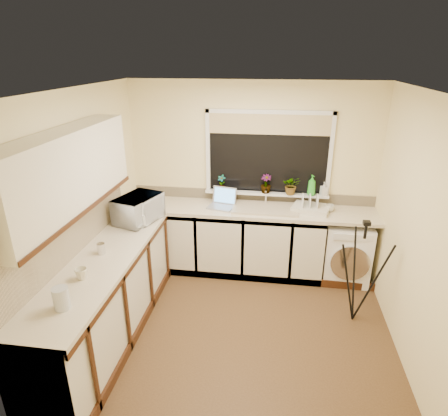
% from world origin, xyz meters
% --- Properties ---
extents(floor, '(3.20, 3.20, 0.00)m').
position_xyz_m(floor, '(0.00, 0.00, 0.00)').
color(floor, brown).
rests_on(floor, ground).
extents(ceiling, '(3.20, 3.20, 0.00)m').
position_xyz_m(ceiling, '(0.00, 0.00, 2.45)').
color(ceiling, white).
rests_on(ceiling, ground).
extents(wall_back, '(3.20, 0.00, 3.20)m').
position_xyz_m(wall_back, '(0.00, 1.50, 1.23)').
color(wall_back, '#FFEAAA').
rests_on(wall_back, ground).
extents(wall_front, '(3.20, 0.00, 3.20)m').
position_xyz_m(wall_front, '(0.00, -1.50, 1.23)').
color(wall_front, '#FFEAAA').
rests_on(wall_front, ground).
extents(wall_left, '(0.00, 3.00, 3.00)m').
position_xyz_m(wall_left, '(-1.60, 0.00, 1.23)').
color(wall_left, '#FFEAAA').
rests_on(wall_left, ground).
extents(wall_right, '(0.00, 3.00, 3.00)m').
position_xyz_m(wall_right, '(1.60, 0.00, 1.23)').
color(wall_right, '#FFEAAA').
rests_on(wall_right, ground).
extents(base_cabinet_back, '(2.55, 0.60, 0.86)m').
position_xyz_m(base_cabinet_back, '(-0.33, 1.20, 0.43)').
color(base_cabinet_back, silver).
rests_on(base_cabinet_back, floor).
extents(base_cabinet_left, '(0.54, 2.40, 0.86)m').
position_xyz_m(base_cabinet_left, '(-1.30, -0.30, 0.43)').
color(base_cabinet_left, silver).
rests_on(base_cabinet_left, floor).
extents(worktop_back, '(3.20, 0.60, 0.04)m').
position_xyz_m(worktop_back, '(0.00, 1.20, 0.88)').
color(worktop_back, beige).
rests_on(worktop_back, base_cabinet_back).
extents(worktop_left, '(0.60, 2.40, 0.04)m').
position_xyz_m(worktop_left, '(-1.30, -0.30, 0.88)').
color(worktop_left, beige).
rests_on(worktop_left, base_cabinet_left).
extents(upper_cabinet, '(0.28, 1.90, 0.70)m').
position_xyz_m(upper_cabinet, '(-1.44, -0.45, 1.80)').
color(upper_cabinet, silver).
rests_on(upper_cabinet, wall_left).
extents(splashback_left, '(0.02, 2.40, 0.45)m').
position_xyz_m(splashback_left, '(-1.59, -0.30, 1.12)').
color(splashback_left, beige).
rests_on(splashback_left, wall_left).
extents(splashback_back, '(3.20, 0.02, 0.14)m').
position_xyz_m(splashback_back, '(0.00, 1.49, 0.97)').
color(splashback_back, beige).
rests_on(splashback_back, wall_back).
extents(window_glass, '(1.50, 0.02, 1.00)m').
position_xyz_m(window_glass, '(0.20, 1.49, 1.55)').
color(window_glass, black).
rests_on(window_glass, wall_back).
extents(window_blind, '(1.50, 0.02, 0.25)m').
position_xyz_m(window_blind, '(0.20, 1.46, 1.92)').
color(window_blind, tan).
rests_on(window_blind, wall_back).
extents(windowsill, '(1.60, 0.14, 0.03)m').
position_xyz_m(windowsill, '(0.20, 1.43, 1.04)').
color(windowsill, white).
rests_on(windowsill, wall_back).
extents(sink, '(0.82, 0.46, 0.03)m').
position_xyz_m(sink, '(0.20, 1.20, 0.91)').
color(sink, tan).
rests_on(sink, worktop_back).
extents(faucet, '(0.03, 0.03, 0.24)m').
position_xyz_m(faucet, '(0.20, 1.38, 1.02)').
color(faucet, silver).
rests_on(faucet, worktop_back).
extents(washing_machine, '(0.58, 0.56, 0.79)m').
position_xyz_m(washing_machine, '(1.26, 1.18, 0.39)').
color(washing_machine, white).
rests_on(washing_machine, floor).
extents(laptop, '(0.37, 0.35, 0.24)m').
position_xyz_m(laptop, '(-0.35, 1.23, 0.96)').
color(laptop, '#A3A3AB').
rests_on(laptop, worktop_back).
extents(kettle, '(0.15, 0.15, 0.20)m').
position_xyz_m(kettle, '(-1.21, 0.43, 1.00)').
color(kettle, silver).
rests_on(kettle, worktop_left).
extents(dish_rack, '(0.52, 0.44, 0.07)m').
position_xyz_m(dish_rack, '(0.77, 1.22, 0.93)').
color(dish_rack, beige).
rests_on(dish_rack, worktop_back).
extents(tripod, '(0.77, 0.77, 1.19)m').
position_xyz_m(tripod, '(1.24, 0.31, 0.59)').
color(tripod, black).
rests_on(tripod, floor).
extents(glass_jug, '(0.12, 0.12, 0.18)m').
position_xyz_m(glass_jug, '(-1.26, -1.07, 0.99)').
color(glass_jug, '#B8BDC3').
rests_on(glass_jug, worktop_left).
extents(steel_jar, '(0.08, 0.08, 0.11)m').
position_xyz_m(steel_jar, '(-1.35, -0.20, 0.95)').
color(steel_jar, silver).
rests_on(steel_jar, worktop_left).
extents(microwave, '(0.52, 0.64, 0.31)m').
position_xyz_m(microwave, '(-1.25, 0.62, 1.05)').
color(microwave, white).
rests_on(microwave, worktop_left).
extents(plant_a, '(0.13, 0.11, 0.21)m').
position_xyz_m(plant_a, '(-0.39, 1.42, 1.16)').
color(plant_a, '#999999').
rests_on(plant_a, windowsill).
extents(plant_c, '(0.14, 0.14, 0.24)m').
position_xyz_m(plant_c, '(0.19, 1.40, 1.17)').
color(plant_c, '#999999').
rests_on(plant_c, windowsill).
extents(plant_d, '(0.22, 0.19, 0.25)m').
position_xyz_m(plant_d, '(0.52, 1.39, 1.17)').
color(plant_d, '#999999').
rests_on(plant_d, windowsill).
extents(soap_bottle_green, '(0.13, 0.13, 0.27)m').
position_xyz_m(soap_bottle_green, '(0.77, 1.39, 1.18)').
color(soap_bottle_green, green).
rests_on(soap_bottle_green, windowsill).
extents(soap_bottle_clear, '(0.10, 0.10, 0.18)m').
position_xyz_m(soap_bottle_clear, '(0.93, 1.41, 1.14)').
color(soap_bottle_clear, '#999999').
rests_on(soap_bottle_clear, windowsill).
extents(cup_back, '(0.14, 0.14, 0.09)m').
position_xyz_m(cup_back, '(1.00, 1.24, 0.94)').
color(cup_back, beige).
rests_on(cup_back, worktop_back).
extents(cup_left, '(0.14, 0.14, 0.10)m').
position_xyz_m(cup_left, '(-1.32, -0.66, 0.95)').
color(cup_left, beige).
rests_on(cup_left, worktop_left).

